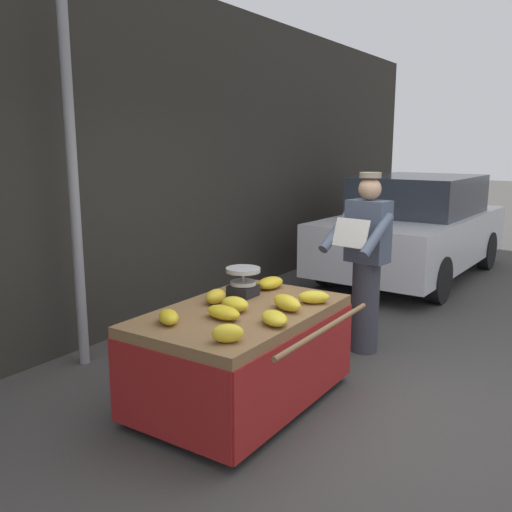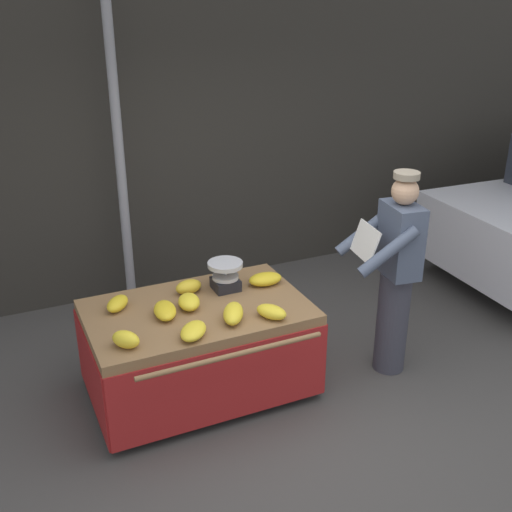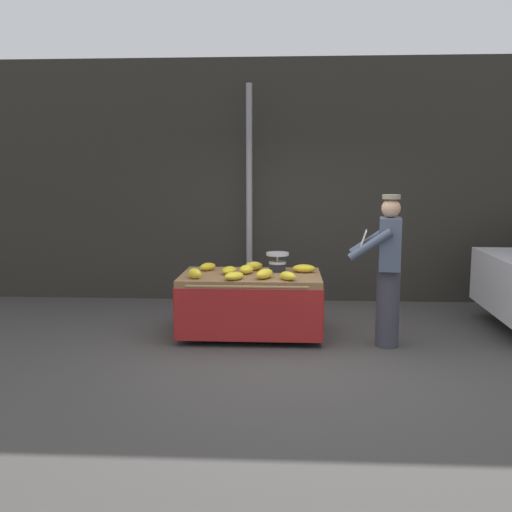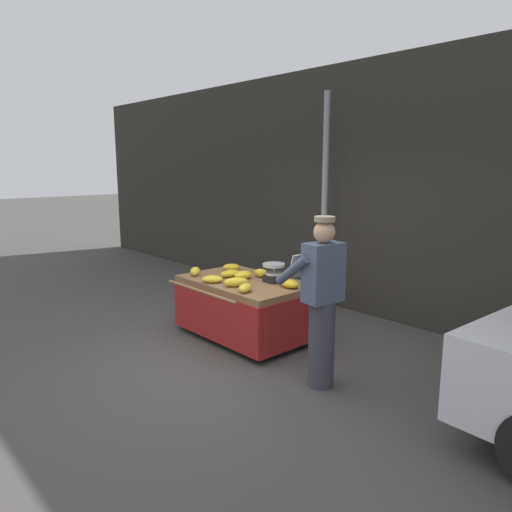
{
  "view_description": "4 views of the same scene",
  "coord_description": "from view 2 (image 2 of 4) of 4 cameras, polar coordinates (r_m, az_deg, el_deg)",
  "views": [
    {
      "loc": [
        -3.79,
        -1.48,
        1.95
      ],
      "look_at": [
        -0.16,
        0.92,
        1.08
      ],
      "focal_mm": 38.71,
      "sensor_mm": 36.0,
      "label": 1
    },
    {
      "loc": [
        -1.88,
        -3.18,
        2.99
      ],
      "look_at": [
        -0.05,
        0.81,
        1.08
      ],
      "focal_mm": 43.78,
      "sensor_mm": 36.0,
      "label": 2
    },
    {
      "loc": [
        -0.13,
        -5.84,
        1.93
      ],
      "look_at": [
        -0.48,
        0.74,
        0.98
      ],
      "focal_mm": 39.65,
      "sensor_mm": 36.0,
      "label": 3
    },
    {
      "loc": [
        3.95,
        -3.06,
        2.2
      ],
      "look_at": [
        -0.48,
        0.92,
        1.06
      ],
      "focal_mm": 33.7,
      "sensor_mm": 36.0,
      "label": 4
    }
  ],
  "objects": [
    {
      "name": "ground_plane",
      "position": [
        4.75,
        4.8,
        -15.61
      ],
      "size": [
        60.0,
        60.0,
        0.0
      ],
      "primitive_type": "plane",
      "color": "#423F3D"
    },
    {
      "name": "back_wall",
      "position": [
        6.45,
        -7.47,
        12.87
      ],
      "size": [
        16.0,
        0.24,
        3.65
      ],
      "primitive_type": "cube",
      "color": "#2D2B26",
      "rests_on": "ground"
    },
    {
      "name": "street_pole",
      "position": [
        5.93,
        -12.42,
        9.51
      ],
      "size": [
        0.09,
        0.09,
        3.23
      ],
      "primitive_type": "cylinder",
      "color": "gray",
      "rests_on": "ground"
    },
    {
      "name": "banana_cart",
      "position": [
        4.85,
        -5.29,
        -6.88
      ],
      "size": [
        1.68,
        1.24,
        0.75
      ],
      "color": "olive",
      "rests_on": "ground"
    },
    {
      "name": "weighing_scale",
      "position": [
        4.96,
        -2.81,
        -1.81
      ],
      "size": [
        0.28,
        0.28,
        0.23
      ],
      "color": "black",
      "rests_on": "banana_cart"
    },
    {
      "name": "banana_bunch_0",
      "position": [
        4.72,
        -6.14,
        -4.19
      ],
      "size": [
        0.21,
        0.26,
        0.11
      ],
      "primitive_type": "ellipsoid",
      "rotation": [
        0.0,
        0.0,
        2.94
      ],
      "color": "yellow",
      "rests_on": "banana_cart"
    },
    {
      "name": "banana_bunch_1",
      "position": [
        4.8,
        -12.54,
        -4.26
      ],
      "size": [
        0.25,
        0.27,
        0.1
      ],
      "primitive_type": "ellipsoid",
      "rotation": [
        0.0,
        0.0,
        2.48
      ],
      "color": "gold",
      "rests_on": "banana_cart"
    },
    {
      "name": "banana_bunch_2",
      "position": [
        5.06,
        0.85,
        -2.12
      ],
      "size": [
        0.29,
        0.19,
        0.1
      ],
      "primitive_type": "ellipsoid",
      "rotation": [
        0.0,
        0.0,
        1.5
      ],
      "color": "gold",
      "rests_on": "banana_cart"
    },
    {
      "name": "banana_bunch_3",
      "position": [
        4.53,
        -2.09,
        -5.26
      ],
      "size": [
        0.26,
        0.33,
        0.11
      ],
      "primitive_type": "ellipsoid",
      "rotation": [
        0.0,
        0.0,
        2.68
      ],
      "color": "yellow",
      "rests_on": "banana_cart"
    },
    {
      "name": "banana_bunch_4",
      "position": [
        4.95,
        -6.18,
        -2.81
      ],
      "size": [
        0.23,
        0.17,
        0.11
      ],
      "primitive_type": "ellipsoid",
      "rotation": [
        0.0,
        0.0,
        1.72
      ],
      "color": "gold",
      "rests_on": "banana_cart"
    },
    {
      "name": "banana_bunch_5",
      "position": [
        4.3,
        -11.81,
        -7.47
      ],
      "size": [
        0.23,
        0.23,
        0.12
      ],
      "primitive_type": "ellipsoid",
      "rotation": [
        0.0,
        0.0,
        0.71
      ],
      "color": "yellow",
      "rests_on": "banana_cart"
    },
    {
      "name": "banana_bunch_6",
      "position": [
        4.36,
        -5.75,
        -6.83
      ],
      "size": [
        0.29,
        0.31,
        0.09
      ],
      "primitive_type": "ellipsoid",
      "rotation": [
        0.0,
        0.0,
        2.47
      ],
      "color": "yellow",
      "rests_on": "banana_cart"
    },
    {
      "name": "banana_bunch_7",
      "position": [
        4.64,
        -8.32,
        -4.95
      ],
      "size": [
        0.21,
        0.31,
        0.09
      ],
      "primitive_type": "ellipsoid",
      "rotation": [
        0.0,
        0.0,
        2.97
      ],
      "color": "gold",
      "rests_on": "banana_cart"
    },
    {
      "name": "banana_bunch_8",
      "position": [
        4.57,
        1.42,
        -5.12
      ],
      "size": [
        0.24,
        0.28,
        0.1
      ],
      "primitive_type": "ellipsoid",
      "rotation": [
        0.0,
        0.0,
        0.56
      ],
      "color": "yellow",
      "rests_on": "banana_cart"
    },
    {
      "name": "vendor_person",
      "position": [
        5.09,
        12.59,
        -1.65
      ],
      "size": [
        0.62,
        0.57,
        1.71
      ],
      "color": "#383842",
      "rests_on": "ground"
    }
  ]
}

